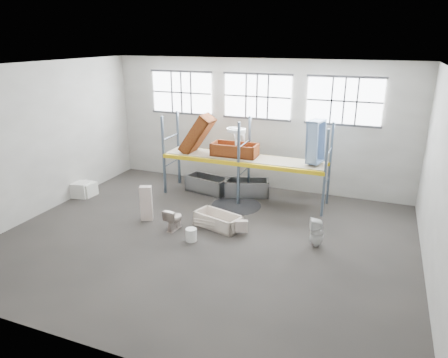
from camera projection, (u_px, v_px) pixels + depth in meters
The scene contains 34 objects.
floor at pixel (206, 240), 12.27m from camera, with size 12.00×10.00×0.10m, color #413C37.
ceiling at pixel (203, 65), 10.59m from camera, with size 12.00×10.00×0.10m, color silver.
wall_back at pixel (257, 125), 15.87m from camera, with size 12.00×0.10×5.00m, color #9C998F.
wall_front at pixel (85, 235), 6.99m from camera, with size 12.00×0.10×5.00m, color #A3A096.
wall_left at pixel (38, 140), 13.52m from camera, with size 0.10×10.00×5.00m, color #9F9C93.
wall_right at pixel (445, 186), 9.34m from camera, with size 0.10×10.00×5.00m, color #ACA99E.
window_left at pixel (182, 93), 16.52m from camera, with size 2.60×0.04×1.60m, color white.
window_mid at pixel (257, 96), 15.41m from camera, with size 2.60×0.04×1.60m, color white.
window_right at pixel (344, 101), 14.31m from camera, with size 2.60×0.04×1.60m, color white.
rack_upright_la at pixel (164, 156), 15.35m from camera, with size 0.08×0.08×3.00m, color slate.
rack_upright_lb at pixel (178, 148), 16.40m from camera, with size 0.08×0.08×3.00m, color slate.
rack_upright_ma at pixel (239, 164), 14.31m from camera, with size 0.08×0.08×3.00m, color slate.
rack_upright_mb at pixel (249, 155), 15.36m from camera, with size 0.08×0.08×3.00m, color slate.
rack_upright_ra at pixel (325, 174), 13.27m from camera, with size 0.08×0.08×3.00m, color slate.
rack_upright_rb at pixel (330, 164), 14.33m from camera, with size 0.08×0.08×3.00m, color slate.
rack_beam_front at pixel (239, 164), 14.31m from camera, with size 6.00×0.10×0.14m, color yellow.
rack_beam_back at pixel (249, 155), 15.36m from camera, with size 6.00×0.10×0.14m, color yellow.
shelf_deck at pixel (244, 158), 14.81m from camera, with size 5.90×1.10×0.03m, color gray.
wet_patch at pixel (236, 205), 14.63m from camera, with size 1.80×1.80×0.00m, color black.
bathtub_beige at pixel (218, 220), 12.92m from camera, with size 1.51×0.71×0.45m, color beige, non-canonical shape.
cistern_spare at pixel (241, 226), 12.40m from camera, with size 0.38×0.18×0.36m, color #C4AFA5.
sink_in_tub at pixel (227, 227), 12.64m from camera, with size 0.42×0.42×0.14m, color beige.
toilet_beige at pixel (174, 219), 12.72m from camera, with size 0.40×0.70×0.71m, color beige.
cistern_tall at pixel (146, 203), 13.31m from camera, with size 0.38×0.25×1.17m, color beige.
toilet_white at pixel (317, 233), 11.66m from camera, with size 0.39×0.39×0.86m, color silver.
steel_tub_left at pixel (208, 184), 15.86m from camera, with size 1.67×0.78×0.61m, color #AAAEB2, non-canonical shape.
steel_tub_right at pixel (247, 188), 15.50m from camera, with size 1.66×0.77×0.61m, color #9B9EA2, non-canonical shape.
rust_tub_flat at pixel (235, 150), 14.92m from camera, with size 1.68×0.79×0.47m, color brown, non-canonical shape.
rust_tub_tilted at pixel (197, 135), 15.14m from camera, with size 1.63×0.77×0.46m, color brown, non-canonical shape.
sink_on_shelf at pixel (236, 145), 14.54m from camera, with size 0.71×0.55×0.63m, color white.
blue_tub_upright at pixel (316, 142), 13.69m from camera, with size 1.46×0.68×0.41m, color #819FCA, non-canonical shape.
bucket at pixel (191, 235), 12.04m from camera, with size 0.33×0.33×0.39m, color silver.
carton_near at pixel (80, 189), 15.37m from camera, with size 0.66×0.57×0.57m, color white.
carton_far at pixel (87, 189), 15.50m from camera, with size 0.60×0.60×0.50m, color white.
Camera 1 is at (4.53, -10.02, 5.72)m, focal length 32.62 mm.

